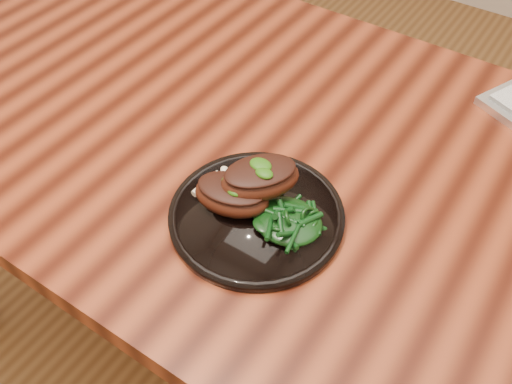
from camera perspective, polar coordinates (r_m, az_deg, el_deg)
desk at (r=0.96m, az=4.73°, el=0.35°), size 1.60×0.80×0.75m
plate at (r=0.80m, az=0.05°, el=-2.36°), size 0.25×0.25×0.01m
lamb_chop_front at (r=0.78m, az=-2.48°, el=-0.24°), size 0.12×0.09×0.05m
lamb_chop_back at (r=0.78m, az=0.36°, el=1.44°), size 0.12×0.13×0.05m
herb_smear at (r=0.83m, az=0.31°, el=1.23°), size 0.09×0.06×0.01m
greens_heap at (r=0.77m, az=3.24°, el=-2.61°), size 0.10×0.09×0.04m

